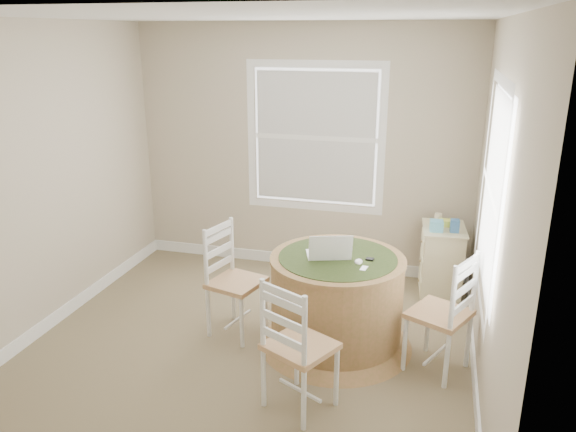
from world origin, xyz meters
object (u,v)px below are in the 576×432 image
(round_table, at_px, (337,297))
(chair_left, at_px, (237,282))
(chair_right, at_px, (439,313))
(laptop, at_px, (329,253))
(corner_chest, at_px, (441,262))
(chair_near, at_px, (300,346))

(round_table, bearing_deg, chair_left, -169.73)
(chair_right, bearing_deg, round_table, -74.78)
(round_table, xyz_separation_m, chair_right, (0.81, -0.16, 0.05))
(laptop, bearing_deg, round_table, 172.15)
(laptop, distance_m, corner_chest, 1.55)
(round_table, bearing_deg, corner_chest, 62.84)
(round_table, distance_m, laptop, 0.39)
(laptop, relative_size, corner_chest, 0.58)
(chair_near, distance_m, chair_right, 1.15)
(chair_near, xyz_separation_m, corner_chest, (0.91, 2.04, -0.12))
(chair_right, height_order, laptop, laptop)
(round_table, bearing_deg, chair_near, -87.77)
(round_table, distance_m, chair_right, 0.83)
(laptop, bearing_deg, chair_near, 70.73)
(corner_chest, bearing_deg, laptop, -131.66)
(laptop, bearing_deg, chair_left, -16.63)
(chair_right, bearing_deg, chair_left, -68.08)
(chair_near, relative_size, chair_right, 1.00)
(round_table, height_order, chair_right, chair_right)
(chair_left, distance_m, chair_right, 1.67)
(chair_left, bearing_deg, chair_near, -122.56)
(round_table, distance_m, chair_near, 0.88)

